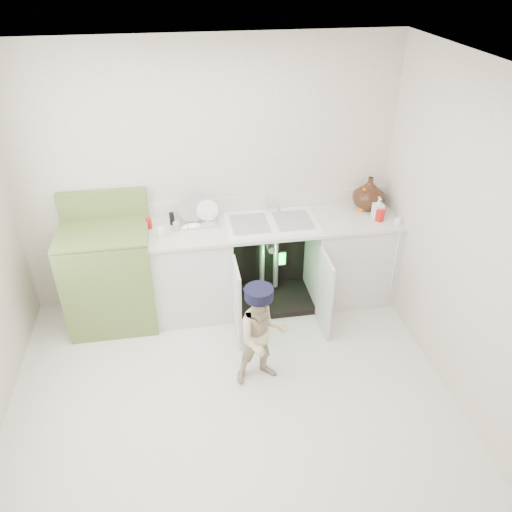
% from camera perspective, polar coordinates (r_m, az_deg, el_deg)
% --- Properties ---
extents(ground, '(3.50, 3.50, 0.00)m').
position_cam_1_polar(ground, '(4.18, -2.82, -15.75)').
color(ground, beige).
rests_on(ground, ground).
extents(room_shell, '(6.00, 5.50, 1.26)m').
position_cam_1_polar(room_shell, '(3.35, -3.38, -1.31)').
color(room_shell, beige).
rests_on(room_shell, ground).
extents(counter_run, '(2.44, 1.02, 1.22)m').
position_cam_1_polar(counter_run, '(4.86, 2.04, -0.53)').
color(counter_run, silver).
rests_on(counter_run, ground).
extents(avocado_stove, '(0.79, 0.65, 1.22)m').
position_cam_1_polar(avocado_stove, '(4.79, -16.33, -2.05)').
color(avocado_stove, olive).
rests_on(avocado_stove, ground).
extents(repair_worker, '(0.58, 0.89, 0.91)m').
position_cam_1_polar(repair_worker, '(4.00, 0.73, -9.02)').
color(repair_worker, beige).
rests_on(repair_worker, ground).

